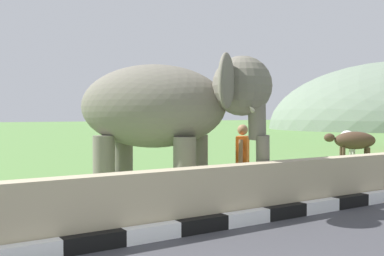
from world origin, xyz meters
The scene contains 6 objects.
striped_curb centered at (-0.35, 3.50, 0.12)m, with size 16.20×0.20×0.24m.
barrier_parapet centered at (2.00, 3.80, 0.50)m, with size 28.00×0.36×1.00m, color tan.
elephant centered at (2.48, 5.58, 1.98)m, with size 3.76×3.89×3.00m.
person_handler centered at (4.17, 5.28, 0.93)m, with size 0.54×0.50×1.66m.
cow_near centered at (12.17, 8.58, 0.87)m, with size 1.76×1.48×1.23m.
cow_mid centered at (13.00, 9.52, 0.87)m, with size 1.62×1.64×1.23m.
Camera 1 is at (-2.16, -2.48, 1.88)m, focal length 43.00 mm.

